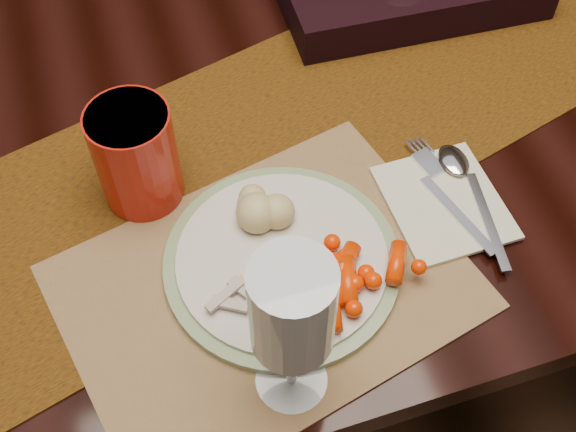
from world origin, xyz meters
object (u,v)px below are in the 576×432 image
object	(u,v)px
dining_table	(254,224)
dinner_plate	(282,261)
baby_carrots	(353,267)
mashed_potatoes	(267,202)
red_cup	(136,156)
napkin	(444,202)
placemat_main	(266,287)
wine_glass	(292,335)
turkey_shreds	(235,298)

from	to	relation	value
dining_table	dinner_plate	size ratio (longest dim) A/B	7.16
dinner_plate	baby_carrots	xyz separation A→B (m)	(0.06, -0.04, 0.02)
dining_table	dinner_plate	distance (m)	0.50
baby_carrots	mashed_potatoes	xyz separation A→B (m)	(-0.06, 0.10, 0.01)
mashed_potatoes	red_cup	size ratio (longest dim) A/B	0.61
mashed_potatoes	red_cup	world-z (taller)	red_cup
dining_table	baby_carrots	xyz separation A→B (m)	(0.02, -0.36, 0.40)
dining_table	napkin	xyz separation A→B (m)	(0.15, -0.29, 0.38)
placemat_main	dinner_plate	world-z (taller)	dinner_plate
baby_carrots	napkin	size ratio (longest dim) A/B	0.82
placemat_main	mashed_potatoes	xyz separation A→B (m)	(0.03, 0.08, 0.04)
wine_glass	napkin	bearing A→B (deg)	32.65
dinner_plate	mashed_potatoes	xyz separation A→B (m)	(0.00, 0.06, 0.03)
dining_table	napkin	world-z (taller)	napkin
turkey_shreds	napkin	xyz separation A→B (m)	(0.26, 0.06, -0.02)
dining_table	turkey_shreds	world-z (taller)	turkey_shreds
placemat_main	turkey_shreds	bearing A→B (deg)	-168.76
dining_table	dinner_plate	xyz separation A→B (m)	(-0.05, -0.31, 0.39)
mashed_potatoes	napkin	distance (m)	0.20
placemat_main	turkey_shreds	world-z (taller)	turkey_shreds
baby_carrots	mashed_potatoes	distance (m)	0.12
mashed_potatoes	turkey_shreds	world-z (taller)	mashed_potatoes
placemat_main	baby_carrots	bearing A→B (deg)	-26.60
dining_table	wine_glass	distance (m)	0.65
dining_table	mashed_potatoes	xyz separation A→B (m)	(-0.04, -0.26, 0.41)
wine_glass	baby_carrots	bearing A→B (deg)	42.37
dining_table	baby_carrots	size ratio (longest dim) A/B	15.24
placemat_main	wine_glass	size ratio (longest dim) A/B	2.03
napkin	placemat_main	bearing A→B (deg)	-170.47
dinner_plate	turkey_shreds	bearing A→B (deg)	-148.80
dinner_plate	napkin	size ratio (longest dim) A/B	1.75
placemat_main	wine_glass	bearing A→B (deg)	-106.49
baby_carrots	turkey_shreds	bearing A→B (deg)	177.79
placemat_main	baby_carrots	size ratio (longest dim) A/B	3.45
dining_table	placemat_main	xyz separation A→B (m)	(-0.07, -0.33, 0.38)
mashed_potatoes	baby_carrots	bearing A→B (deg)	-57.95
placemat_main	red_cup	world-z (taller)	red_cup
turkey_shreds	red_cup	xyz separation A→B (m)	(-0.06, 0.18, 0.04)
red_cup	turkey_shreds	bearing A→B (deg)	-71.60
napkin	wine_glass	world-z (taller)	wine_glass
red_cup	baby_carrots	bearing A→B (deg)	-45.06
napkin	red_cup	bearing A→B (deg)	158.33
dining_table	napkin	distance (m)	0.51
dining_table	turkey_shreds	xyz separation A→B (m)	(-0.11, -0.35, 0.40)
dining_table	wine_glass	world-z (taller)	wine_glass
dinner_plate	turkey_shreds	world-z (taller)	turkey_shreds
dinner_plate	red_cup	xyz separation A→B (m)	(-0.12, 0.14, 0.05)
wine_glass	dinner_plate	bearing A→B (deg)	76.45
wine_glass	red_cup	bearing A→B (deg)	108.33
napkin	dining_table	bearing A→B (deg)	116.53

